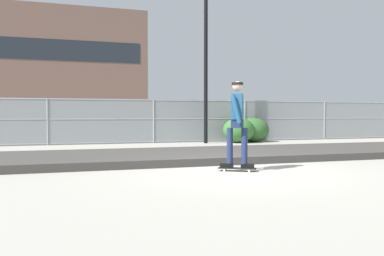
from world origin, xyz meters
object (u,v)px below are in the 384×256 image
object	(u,v)px
skateboard	(237,168)
street_lamp	(206,40)
parked_car_near	(48,123)
shrub_center	(254,130)
skater	(237,118)
shrub_left	(239,130)
parked_car_mid	(190,122)
parked_car_far	(286,121)

from	to	relation	value
skateboard	street_lamp	xyz separation A→B (m)	(2.12, 8.03, 4.28)
parked_car_near	shrub_center	size ratio (longest dim) A/B	3.31
skater	shrub_center	world-z (taller)	skater
shrub_left	shrub_center	bearing A→B (deg)	16.36
shrub_left	shrub_center	size ratio (longest dim) A/B	1.01
skater	shrub_center	xyz separation A→B (m)	(4.38, 8.10, -0.59)
shrub_left	parked_car_mid	bearing A→B (deg)	107.83
skateboard	parked_car_far	xyz separation A→B (m)	(7.81, 11.22, 0.78)
skater	parked_car_near	distance (m)	11.74
parked_car_far	shrub_center	size ratio (longest dim) A/B	3.31
shrub_center	parked_car_mid	bearing A→B (deg)	120.94
parked_car_mid	skater	bearing A→B (deg)	-102.05
parked_car_near	shrub_center	xyz separation A→B (m)	(8.61, -2.85, -0.31)
shrub_center	parked_car_far	bearing A→B (deg)	42.31
street_lamp	shrub_left	xyz separation A→B (m)	(1.43, -0.18, -3.80)
skater	shrub_left	distance (m)	8.64
skateboard	parked_car_mid	xyz separation A→B (m)	(2.42, 11.36, 0.78)
skateboard	skater	distance (m)	1.06
skateboard	parked_car_mid	distance (m)	11.64
parked_car_mid	shrub_center	xyz separation A→B (m)	(1.95, -3.26, -0.31)
street_lamp	parked_car_mid	world-z (taller)	street_lamp
skater	shrub_center	bearing A→B (deg)	61.60
parked_car_mid	parked_car_far	world-z (taller)	same
parked_car_mid	parked_car_far	bearing A→B (deg)	-1.49
parked_car_far	shrub_left	bearing A→B (deg)	-141.68
parked_car_near	shrub_left	world-z (taller)	parked_car_near
parked_car_mid	shrub_left	xyz separation A→B (m)	(1.13, -3.50, -0.30)
parked_car_near	street_lamp	bearing A→B (deg)	-24.64
street_lamp	shrub_center	bearing A→B (deg)	1.59
skateboard	shrub_center	distance (m)	9.22
parked_car_mid	shrub_left	distance (m)	3.69
parked_car_far	shrub_left	xyz separation A→B (m)	(-4.25, -3.36, -0.30)
parked_car_far	parked_car_mid	bearing A→B (deg)	178.51
shrub_left	skater	bearing A→B (deg)	-114.33
skateboard	street_lamp	size ratio (longest dim) A/B	0.11
street_lamp	parked_car_far	bearing A→B (deg)	29.22
skater	street_lamp	bearing A→B (deg)	75.24
parked_car_near	parked_car_mid	world-z (taller)	same
parked_car_mid	parked_car_near	bearing A→B (deg)	-176.49
parked_car_far	shrub_left	size ratio (longest dim) A/B	3.26
shrub_left	shrub_center	world-z (taller)	shrub_left
street_lamp	shrub_left	distance (m)	4.06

